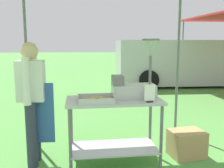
# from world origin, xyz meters

# --- Properties ---
(ground_plane) EXTENTS (70.00, 70.00, 0.00)m
(ground_plane) POSITION_xyz_m (0.00, 6.00, 0.00)
(ground_plane) COLOR #519342
(donut_cart) EXTENTS (1.22, 0.61, 0.88)m
(donut_cart) POSITION_xyz_m (-0.18, 1.01, 0.63)
(donut_cart) COLOR #B7B7BC
(donut_cart) RESTS_ON ground
(donut_tray) EXTENTS (0.45, 0.34, 0.07)m
(donut_tray) POSITION_xyz_m (-0.42, 0.90, 0.90)
(donut_tray) COLOR #B7B7BC
(donut_tray) RESTS_ON donut_cart
(donut_fryer) EXTENTS (0.61, 0.28, 0.77)m
(donut_fryer) POSITION_xyz_m (0.12, 1.05, 1.13)
(donut_fryer) COLOR #B7B7BC
(donut_fryer) RESTS_ON donut_cart
(menu_sign) EXTENTS (0.13, 0.05, 0.22)m
(menu_sign) POSITION_xyz_m (0.23, 0.79, 0.97)
(menu_sign) COLOR black
(menu_sign) RESTS_ON donut_cart
(vendor) EXTENTS (0.46, 0.53, 1.61)m
(vendor) POSITION_xyz_m (-1.23, 1.16, 0.90)
(vendor) COLOR #2D3347
(vendor) RESTS_ON ground
(supply_crate) EXTENTS (0.50, 0.42, 0.37)m
(supply_crate) POSITION_xyz_m (0.88, 1.11, 0.19)
(supply_crate) COLOR tan
(supply_crate) RESTS_ON ground
(van_silver) EXTENTS (5.17, 2.30, 1.69)m
(van_silver) POSITION_xyz_m (3.35, 7.12, 0.88)
(van_silver) COLOR #BCBCC1
(van_silver) RESTS_ON ground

